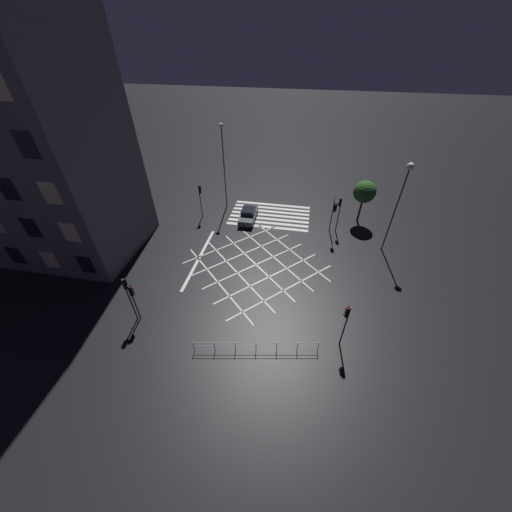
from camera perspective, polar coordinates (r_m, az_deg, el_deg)
ground_plane at (r=28.39m, az=-0.00°, el=-1.72°), size 200.00×200.00×0.00m
road_markings at (r=33.23m, az=1.36°, el=5.16°), size 14.67×19.91×0.01m
traffic_light_sw_cross at (r=32.08m, az=15.34°, el=8.97°), size 0.36×1.87×4.35m
traffic_light_sw_main at (r=32.91m, az=16.30°, el=9.19°), size 0.39×0.36×4.15m
traffic_light_se_main at (r=34.97m, az=-11.08°, el=11.91°), size 0.39×0.36×4.16m
traffic_light_ne_cross at (r=23.52m, az=-24.30°, el=-6.45°), size 0.36×0.39×4.33m
traffic_light_ne_main at (r=23.69m, az=-23.39°, el=-7.29°), size 0.39×0.36×3.69m
traffic_light_nw_main at (r=20.93m, az=17.53°, el=-11.85°), size 0.39×0.36×4.09m
street_lamp_east at (r=29.70m, az=27.41°, el=12.30°), size 0.64×0.64×9.39m
street_lamp_west at (r=35.57m, az=-6.58°, el=19.59°), size 0.49×0.49×10.21m
street_tree_near at (r=35.21m, az=20.90°, el=11.88°), size 2.52×2.52×5.15m
waiting_car at (r=34.91m, az=-1.54°, el=8.25°), size 1.72×4.21×1.41m
pedestrian_railing at (r=21.46m, az=-0.00°, el=-17.43°), size 8.89×1.67×1.05m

